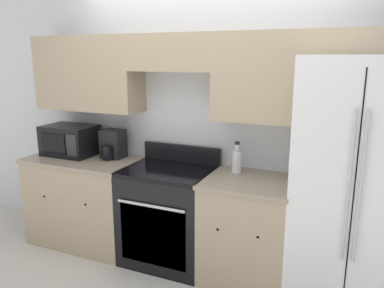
{
  "coord_description": "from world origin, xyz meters",
  "views": [
    {
      "loc": [
        1.23,
        -2.52,
        1.85
      ],
      "look_at": [
        0.0,
        0.31,
        1.13
      ],
      "focal_mm": 35.0,
      "sensor_mm": 36.0,
      "label": 1
    }
  ],
  "objects_px": {
    "bottle": "(237,160)",
    "oven_range": "(169,215)",
    "microwave": "(70,140)",
    "refrigerator": "(354,185)"
  },
  "relations": [
    {
      "from": "microwave",
      "to": "bottle",
      "type": "xyz_separation_m",
      "value": [
        1.72,
        0.1,
        -0.04
      ]
    },
    {
      "from": "refrigerator",
      "to": "bottle",
      "type": "height_order",
      "value": "refrigerator"
    },
    {
      "from": "refrigerator",
      "to": "bottle",
      "type": "xyz_separation_m",
      "value": [
        -0.93,
        0.11,
        0.06
      ]
    },
    {
      "from": "refrigerator",
      "to": "microwave",
      "type": "distance_m",
      "value": 2.65
    },
    {
      "from": "bottle",
      "to": "oven_range",
      "type": "bearing_deg",
      "value": -165.48
    },
    {
      "from": "oven_range",
      "to": "bottle",
      "type": "height_order",
      "value": "bottle"
    },
    {
      "from": "refrigerator",
      "to": "microwave",
      "type": "relative_size",
      "value": 3.68
    },
    {
      "from": "bottle",
      "to": "microwave",
      "type": "bearing_deg",
      "value": -176.73
    },
    {
      "from": "refrigerator",
      "to": "bottle",
      "type": "distance_m",
      "value": 0.94
    },
    {
      "from": "microwave",
      "to": "bottle",
      "type": "height_order",
      "value": "microwave"
    }
  ]
}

